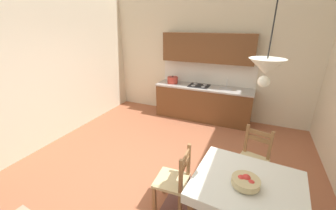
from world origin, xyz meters
TOP-DOWN VIEW (x-y plane):
  - ground_plane at (0.00, 0.00)m, footprint 5.81×6.19m
  - wall_back at (0.00, 2.85)m, footprint 5.81×0.12m
  - wall_left at (-2.67, 0.00)m, footprint 0.12×6.19m
  - kitchen_cabinetry at (0.04, 2.52)m, footprint 2.48×0.63m
  - dining_table at (1.35, -0.56)m, footprint 1.26×1.12m
  - dining_chair_tv_side at (0.46, -0.53)m, footprint 0.44×0.44m
  - dining_chair_kitchen_side at (1.40, 0.39)m, footprint 0.51×0.51m
  - fruit_bowl at (1.32, -0.63)m, footprint 0.30×0.30m
  - pendant_lamp at (1.34, -0.55)m, footprint 0.32×0.32m

SIDE VIEW (x-z plane):
  - ground_plane at x=0.00m, z-range -0.10..0.00m
  - dining_chair_tv_side at x=0.46m, z-range -0.02..0.91m
  - dining_chair_kitchen_side at x=1.40m, z-range -0.02..0.91m
  - dining_table at x=1.35m, z-range 0.24..1.00m
  - fruit_bowl at x=1.32m, z-range 0.75..0.87m
  - kitchen_cabinetry at x=0.04m, z-range -0.24..1.96m
  - wall_back at x=0.00m, z-range 0.00..4.05m
  - wall_left at x=-2.67m, z-range 0.00..4.05m
  - pendant_lamp at x=1.34m, z-range 1.63..2.44m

